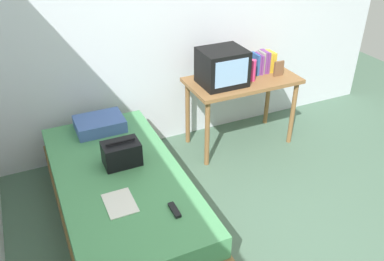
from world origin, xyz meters
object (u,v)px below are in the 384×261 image
(desk, at_px, (242,88))
(bed, at_px, (122,199))
(picture_frame, at_px, (279,69))
(magazine, at_px, (120,203))
(tv, at_px, (222,67))
(remote_dark, at_px, (174,210))
(handbag, at_px, (122,153))
(pillow, at_px, (100,124))
(book_row, at_px, (263,62))
(water_bottle, at_px, (253,70))

(desk, bearing_deg, bed, -155.35)
(desk, xyz_separation_m, picture_frame, (0.38, -0.09, 0.18))
(desk, relative_size, magazine, 4.00)
(picture_frame, bearing_deg, tv, 173.98)
(bed, bearing_deg, remote_dark, -67.97)
(bed, xyz_separation_m, tv, (1.28, 0.69, 0.70))
(bed, bearing_deg, handbag, 63.77)
(desk, bearing_deg, handbag, -158.63)
(magazine, distance_m, remote_dark, 0.41)
(desk, relative_size, pillow, 2.61)
(desk, xyz_separation_m, pillow, (-1.51, 0.05, -0.10))
(tv, xyz_separation_m, picture_frame, (0.64, -0.07, -0.10))
(bed, distance_m, pillow, 0.82)
(pillow, height_order, magazine, pillow)
(book_row, relative_size, magazine, 0.82)
(book_row, height_order, picture_frame, book_row)
(water_bottle, relative_size, book_row, 0.93)
(water_bottle, xyz_separation_m, pillow, (-1.58, 0.13, -0.31))
(water_bottle, relative_size, handbag, 0.74)
(desk, xyz_separation_m, handbag, (-1.47, -0.58, -0.06))
(book_row, distance_m, handbag, 1.90)
(desk, height_order, tv, tv)
(water_bottle, bearing_deg, magazine, -150.20)
(handbag, relative_size, magazine, 1.03)
(water_bottle, bearing_deg, picture_frame, -2.12)
(desk, height_order, pillow, desk)
(remote_dark, bearing_deg, picture_frame, 35.51)
(desk, height_order, handbag, desk)
(pillow, bearing_deg, handbag, -86.78)
(handbag, height_order, remote_dark, handbag)
(picture_frame, relative_size, remote_dark, 1.03)
(remote_dark, bearing_deg, book_row, 40.42)
(pillow, height_order, remote_dark, pillow)
(handbag, relative_size, remote_dark, 1.92)
(desk, height_order, remote_dark, desk)
(water_bottle, height_order, remote_dark, water_bottle)
(handbag, bearing_deg, remote_dark, -76.40)
(water_bottle, relative_size, picture_frame, 1.38)
(desk, distance_m, magazine, 1.95)
(bed, xyz_separation_m, remote_dark, (0.24, -0.58, 0.27))
(picture_frame, bearing_deg, handbag, -165.23)
(tv, height_order, book_row, tv)
(picture_frame, relative_size, magazine, 0.55)
(bed, distance_m, picture_frame, 2.10)
(tv, height_order, water_bottle, tv)
(bed, bearing_deg, water_bottle, 21.43)
(water_bottle, height_order, magazine, water_bottle)
(pillow, bearing_deg, water_bottle, -4.54)
(picture_frame, bearing_deg, book_row, 120.04)
(water_bottle, bearing_deg, pillow, 175.46)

